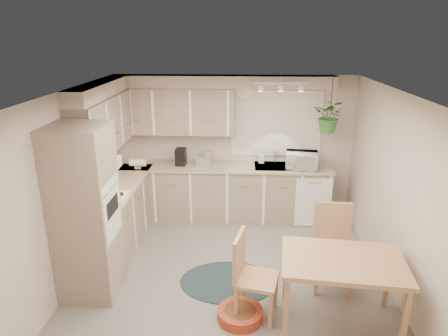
% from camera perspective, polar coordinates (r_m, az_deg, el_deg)
% --- Properties ---
extents(floor, '(4.20, 4.20, 0.00)m').
position_cam_1_polar(floor, '(5.45, 0.84, -15.22)').
color(floor, slate).
rests_on(floor, ground).
extents(ceiling, '(4.20, 4.20, 0.00)m').
position_cam_1_polar(ceiling, '(4.56, 0.99, 10.63)').
color(ceiling, silver).
rests_on(ceiling, wall_back).
extents(wall_back, '(4.00, 0.04, 2.40)m').
position_cam_1_polar(wall_back, '(6.87, 1.49, 3.20)').
color(wall_back, '#BFAF9E').
rests_on(wall_back, floor).
extents(wall_front, '(4.00, 0.04, 2.40)m').
position_cam_1_polar(wall_front, '(3.04, -0.48, -18.64)').
color(wall_front, '#BFAF9E').
rests_on(wall_front, floor).
extents(wall_left, '(0.04, 4.20, 2.40)m').
position_cam_1_polar(wall_left, '(5.32, -21.17, -2.84)').
color(wall_left, '#BFAF9E').
rests_on(wall_left, floor).
extents(wall_right, '(0.04, 4.20, 2.40)m').
position_cam_1_polar(wall_right, '(5.22, 23.48, -3.58)').
color(wall_right, '#BFAF9E').
rests_on(wall_right, floor).
extents(base_cab_left, '(0.60, 1.85, 0.90)m').
position_cam_1_polar(base_cab_left, '(6.26, -14.71, -6.38)').
color(base_cab_left, gray).
rests_on(base_cab_left, floor).
extents(base_cab_back, '(3.60, 0.60, 0.90)m').
position_cam_1_polar(base_cab_back, '(6.83, -0.30, -3.53)').
color(base_cab_back, gray).
rests_on(base_cab_back, floor).
extents(counter_left, '(0.64, 1.89, 0.04)m').
position_cam_1_polar(counter_left, '(6.07, -14.98, -2.37)').
color(counter_left, tan).
rests_on(counter_left, base_cab_left).
extents(counter_back, '(3.64, 0.64, 0.04)m').
position_cam_1_polar(counter_back, '(6.66, -0.31, 0.18)').
color(counter_back, tan).
rests_on(counter_back, base_cab_back).
extents(oven_stack, '(0.65, 0.65, 2.10)m').
position_cam_1_polar(oven_stack, '(4.94, -19.19, -6.18)').
color(oven_stack, gray).
rests_on(oven_stack, floor).
extents(wall_oven_face, '(0.02, 0.56, 0.58)m').
position_cam_1_polar(wall_oven_face, '(4.83, -15.64, -6.38)').
color(wall_oven_face, silver).
rests_on(wall_oven_face, oven_stack).
extents(upper_cab_left, '(0.35, 2.00, 0.75)m').
position_cam_1_polar(upper_cab_left, '(5.98, -16.60, 6.22)').
color(upper_cab_left, gray).
rests_on(upper_cab_left, wall_left).
extents(upper_cab_back, '(2.00, 0.35, 0.75)m').
position_cam_1_polar(upper_cab_back, '(6.65, -7.23, 8.07)').
color(upper_cab_back, gray).
rests_on(upper_cab_back, wall_back).
extents(soffit_left, '(0.30, 2.00, 0.20)m').
position_cam_1_polar(soffit_left, '(5.91, -17.27, 10.71)').
color(soffit_left, '#BFAF9E').
rests_on(soffit_left, wall_left).
extents(soffit_back, '(3.60, 0.30, 0.20)m').
position_cam_1_polar(soffit_back, '(6.51, -0.26, 12.22)').
color(soffit_back, '#BFAF9E').
rests_on(soffit_back, wall_back).
extents(cooktop, '(0.52, 0.58, 0.02)m').
position_cam_1_polar(cooktop, '(5.56, -16.63, -4.26)').
color(cooktop, silver).
rests_on(cooktop, counter_left).
extents(range_hood, '(0.40, 0.60, 0.14)m').
position_cam_1_polar(range_hood, '(5.41, -17.28, 0.19)').
color(range_hood, silver).
rests_on(range_hood, upper_cab_left).
extents(window_blinds, '(1.40, 0.02, 1.00)m').
position_cam_1_polar(window_blinds, '(6.76, 7.49, 6.29)').
color(window_blinds, silver).
rests_on(window_blinds, wall_back).
extents(window_frame, '(1.50, 0.02, 1.10)m').
position_cam_1_polar(window_frame, '(6.77, 7.48, 6.31)').
color(window_frame, white).
rests_on(window_frame, wall_back).
extents(sink, '(0.70, 0.48, 0.10)m').
position_cam_1_polar(sink, '(6.69, 7.41, -0.07)').
color(sink, '#9C9EA3').
rests_on(sink, counter_back).
extents(dishwasher_front, '(0.58, 0.02, 0.83)m').
position_cam_1_polar(dishwasher_front, '(6.65, 12.61, -4.89)').
color(dishwasher_front, silver).
rests_on(dishwasher_front, base_cab_back).
extents(track_light_bar, '(0.80, 0.04, 0.04)m').
position_cam_1_polar(track_light_bar, '(6.13, 8.16, 11.90)').
color(track_light_bar, silver).
rests_on(track_light_bar, ceiling).
extents(wall_clock, '(0.30, 0.03, 0.30)m').
position_cam_1_polar(wall_clock, '(6.64, 2.88, 11.28)').
color(wall_clock, gold).
rests_on(wall_clock, wall_back).
extents(dining_table, '(1.35, 0.97, 0.80)m').
position_cam_1_polar(dining_table, '(4.67, 16.22, -16.58)').
color(dining_table, tan).
rests_on(dining_table, floor).
extents(chair_left, '(0.55, 0.55, 0.99)m').
position_cam_1_polar(chair_left, '(4.57, 4.77, -15.23)').
color(chair_left, tan).
rests_on(chair_left, floor).
extents(chair_back, '(0.52, 0.52, 1.05)m').
position_cam_1_polar(chair_back, '(5.18, 15.35, -11.09)').
color(chair_back, tan).
rests_on(chair_back, floor).
extents(braided_rug, '(1.26, 0.96, 0.01)m').
position_cam_1_polar(braided_rug, '(5.34, 0.63, -15.91)').
color(braided_rug, black).
rests_on(braided_rug, floor).
extents(pet_bed, '(0.65, 0.65, 0.12)m').
position_cam_1_polar(pet_bed, '(4.76, 2.31, -20.14)').
color(pet_bed, '#B73E24').
rests_on(pet_bed, floor).
extents(microwave, '(0.54, 0.33, 0.34)m').
position_cam_1_polar(microwave, '(6.58, 11.05, 1.34)').
color(microwave, silver).
rests_on(microwave, counter_back).
extents(soap_bottle, '(0.10, 0.21, 0.09)m').
position_cam_1_polar(soap_bottle, '(6.79, 5.35, 1.07)').
color(soap_bottle, silver).
rests_on(soap_bottle, counter_back).
extents(hanging_plant, '(0.64, 0.67, 0.41)m').
position_cam_1_polar(hanging_plant, '(6.49, 14.86, 6.68)').
color(hanging_plant, '#356A2A').
rests_on(hanging_plant, ceiling).
extents(coffee_maker, '(0.17, 0.21, 0.29)m').
position_cam_1_polar(coffee_maker, '(6.69, -6.18, 1.62)').
color(coffee_maker, black).
rests_on(coffee_maker, counter_back).
extents(toaster, '(0.29, 0.21, 0.16)m').
position_cam_1_polar(toaster, '(6.68, -2.78, 1.11)').
color(toaster, '#9C9EA3').
rests_on(toaster, counter_back).
extents(knife_block, '(0.11, 0.11, 0.23)m').
position_cam_1_polar(knife_block, '(6.69, -2.27, 1.49)').
color(knife_block, tan).
rests_on(knife_block, counter_back).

